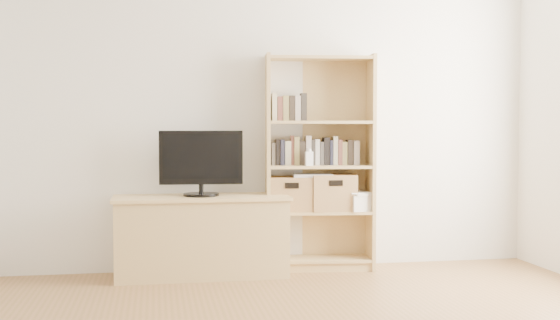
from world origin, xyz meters
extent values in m
cube|color=silver|center=(0.00, 2.50, 1.30)|extent=(4.50, 0.02, 2.60)
cube|color=tan|center=(-0.53, 2.25, 0.30)|extent=(1.31, 0.50, 0.60)
cube|color=tan|center=(0.43, 2.35, 0.87)|extent=(0.90, 0.40, 1.74)
cube|color=black|center=(-0.53, 2.25, 0.88)|extent=(0.64, 0.08, 0.50)
cube|color=#443F3B|center=(0.43, 2.36, 0.96)|extent=(0.83, 0.28, 0.22)
cube|color=#443F3B|center=(0.24, 2.38, 1.30)|extent=(0.37, 0.18, 0.18)
cube|color=white|center=(0.32, 2.26, 0.91)|extent=(0.06, 0.04, 0.11)
cube|color=olive|center=(0.20, 2.36, 0.62)|extent=(0.37, 0.32, 0.27)
cube|color=olive|center=(0.53, 2.33, 0.63)|extent=(0.37, 0.32, 0.29)
cube|color=silver|center=(0.36, 2.33, 0.77)|extent=(0.33, 0.25, 0.02)
cube|color=beige|center=(0.72, 2.31, 0.55)|extent=(0.25, 0.32, 0.13)
camera|label=1|loc=(-0.88, -3.17, 1.16)|focal=45.00mm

